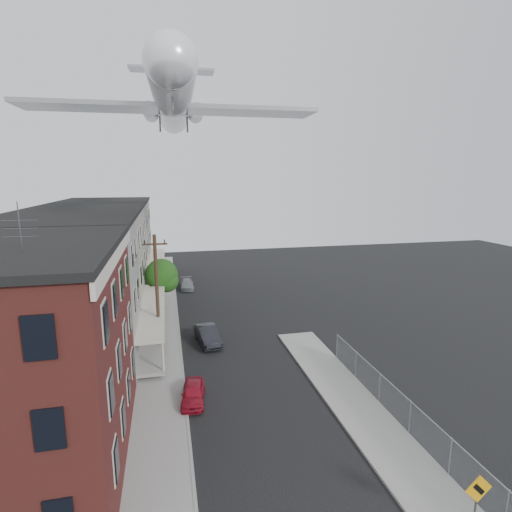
{
  "coord_description": "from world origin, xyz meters",
  "views": [
    {
      "loc": [
        -4.72,
        -11.18,
        13.0
      ],
      "look_at": [
        -0.25,
        8.62,
        9.0
      ],
      "focal_mm": 28.0,
      "sensor_mm": 36.0,
      "label": 1
    }
  ],
  "objects": [
    {
      "name": "sidewalk_left",
      "position": [
        -5.5,
        24.0,
        0.06
      ],
      "size": [
        3.0,
        62.0,
        0.12
      ],
      "primitive_type": "cube",
      "color": "gray",
      "rests_on": "ground"
    },
    {
      "name": "sidewalk_right",
      "position": [
        5.5,
        6.0,
        0.06
      ],
      "size": [
        3.0,
        26.0,
        0.12
      ],
      "primitive_type": "cube",
      "color": "gray",
      "rests_on": "ground"
    },
    {
      "name": "curb_left",
      "position": [
        -4.05,
        24.0,
        0.07
      ],
      "size": [
        0.15,
        62.0,
        0.14
      ],
      "primitive_type": "cube",
      "color": "gray",
      "rests_on": "ground"
    },
    {
      "name": "curb_right",
      "position": [
        4.05,
        6.0,
        0.07
      ],
      "size": [
        0.15,
        26.0,
        0.14
      ],
      "primitive_type": "cube",
      "color": "gray",
      "rests_on": "ground"
    },
    {
      "name": "corner_building",
      "position": [
        -12.0,
        7.0,
        5.16
      ],
      "size": [
        10.31,
        12.3,
        12.15
      ],
      "color": "#341510",
      "rests_on": "ground"
    },
    {
      "name": "row_house_a",
      "position": [
        -11.96,
        16.5,
        5.13
      ],
      "size": [
        11.98,
        7.0,
        10.3
      ],
      "color": "slate",
      "rests_on": "ground"
    },
    {
      "name": "row_house_b",
      "position": [
        -11.96,
        23.5,
        5.13
      ],
      "size": [
        11.98,
        7.0,
        10.3
      ],
      "color": "slate",
      "rests_on": "ground"
    },
    {
      "name": "row_house_c",
      "position": [
        -11.96,
        30.5,
        5.13
      ],
      "size": [
        11.98,
        7.0,
        10.3
      ],
      "color": "slate",
      "rests_on": "ground"
    },
    {
      "name": "row_house_d",
      "position": [
        -11.96,
        37.5,
        5.13
      ],
      "size": [
        11.98,
        7.0,
        10.3
      ],
      "color": "slate",
      "rests_on": "ground"
    },
    {
      "name": "row_house_e",
      "position": [
        -11.96,
        44.5,
        5.13
      ],
      "size": [
        11.98,
        7.0,
        10.3
      ],
      "color": "slate",
      "rests_on": "ground"
    },
    {
      "name": "chainlink_fence",
      "position": [
        7.0,
        5.0,
        1.0
      ],
      "size": [
        0.06,
        18.06,
        1.9
      ],
      "color": "gray",
      "rests_on": "ground"
    },
    {
      "name": "warning_sign",
      "position": [
        5.6,
        -1.03,
        1.88
      ],
      "size": [
        1.1,
        0.11,
        2.8
      ],
      "color": "#515156",
      "rests_on": "ground"
    },
    {
      "name": "utility_pole",
      "position": [
        -5.6,
        18.0,
        4.67
      ],
      "size": [
        1.8,
        0.26,
        9.0
      ],
      "color": "black",
      "rests_on": "ground"
    },
    {
      "name": "street_tree",
      "position": [
        -5.27,
        27.92,
        3.45
      ],
      "size": [
        3.22,
        3.2,
        5.2
      ],
      "color": "black",
      "rests_on": "ground"
    },
    {
      "name": "car_near",
      "position": [
        -3.6,
        10.56,
        0.56
      ],
      "size": [
        1.71,
        3.41,
        1.12
      ],
      "primitive_type": "imported",
      "rotation": [
        0.0,
        0.0,
        -0.12
      ],
      "color": "maroon",
      "rests_on": "ground"
    },
    {
      "name": "car_mid",
      "position": [
        -1.87,
        18.88,
        0.68
      ],
      "size": [
        1.98,
        4.29,
        1.36
      ],
      "primitive_type": "imported",
      "rotation": [
        0.0,
        0.0,
        0.13
      ],
      "color": "black",
      "rests_on": "ground"
    },
    {
      "name": "car_far",
      "position": [
        -2.63,
        35.38,
        0.55
      ],
      "size": [
        1.59,
        3.82,
        1.1
      ],
      "primitive_type": "imported",
      "rotation": [
        0.0,
        0.0,
        -0.01
      ],
      "color": "gray",
      "rests_on": "ground"
    },
    {
      "name": "airplane",
      "position": [
        -3.77,
        24.11,
        19.23
      ],
      "size": [
        22.58,
        25.77,
        7.49
      ],
      "color": "white",
      "rests_on": "ground"
    }
  ]
}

